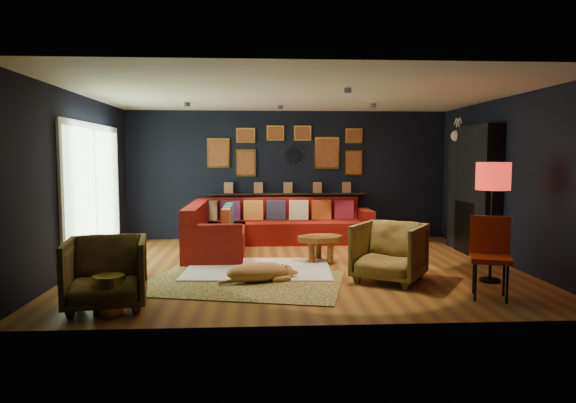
{
  "coord_description": "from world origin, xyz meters",
  "views": [
    {
      "loc": [
        -0.61,
        -7.7,
        1.68
      ],
      "look_at": [
        -0.14,
        0.3,
        0.97
      ],
      "focal_mm": 32.0,
      "sensor_mm": 36.0,
      "label": 1
    }
  ],
  "objects": [
    {
      "name": "coffee_table",
      "position": [
        0.37,
        0.29,
        0.34
      ],
      "size": [
        0.94,
        0.82,
        0.39
      ],
      "rotation": [
        0.0,
        0.0,
        0.34
      ],
      "color": "brown",
      "rests_on": "shag_rug"
    },
    {
      "name": "floor_lamp",
      "position": [
        2.5,
        -1.1,
        1.35
      ],
      "size": [
        0.44,
        0.44,
        1.6
      ],
      "color": "black",
      "rests_on": "ground"
    },
    {
      "name": "shag_rug",
      "position": [
        -0.61,
        -0.2,
        0.01
      ],
      "size": [
        2.2,
        1.66,
        0.03
      ],
      "primitive_type": "cube",
      "rotation": [
        0.0,
        0.0,
        -0.06
      ],
      "color": "silver",
      "rests_on": "ground"
    },
    {
      "name": "room_walls",
      "position": [
        0.0,
        0.0,
        1.59
      ],
      "size": [
        6.5,
        6.5,
        6.5
      ],
      "color": "black",
      "rests_on": "ground"
    },
    {
      "name": "ceiling_spots",
      "position": [
        -0.0,
        0.8,
        2.56
      ],
      "size": [
        3.3,
        2.5,
        0.06
      ],
      "color": "black",
      "rests_on": "room_walls"
    },
    {
      "name": "dog",
      "position": [
        -0.62,
        -0.96,
        0.19
      ],
      "size": [
        1.25,
        0.85,
        0.36
      ],
      "primitive_type": null,
      "rotation": [
        0.0,
        0.0,
        0.28
      ],
      "color": "tan",
      "rests_on": "leopard_rug"
    },
    {
      "name": "deer_head",
      "position": [
        3.14,
        1.4,
        2.05
      ],
      "size": [
        0.5,
        0.28,
        0.45
      ],
      "color": "white",
      "rests_on": "fireplace"
    },
    {
      "name": "sliding_door",
      "position": [
        -3.22,
        0.6,
        1.1
      ],
      "size": [
        0.06,
        2.8,
        2.2
      ],
      "color": "white",
      "rests_on": "ground"
    },
    {
      "name": "orange_chair",
      "position": [
        2.15,
        -1.82,
        0.57
      ],
      "size": [
        0.58,
        0.58,
        0.96
      ],
      "rotation": [
        0.0,
        0.0,
        -0.36
      ],
      "color": "black",
      "rests_on": "ground"
    },
    {
      "name": "pouf",
      "position": [
        -1.3,
        1.5,
        0.19
      ],
      "size": [
        0.48,
        0.48,
        0.31
      ],
      "primitive_type": "cylinder",
      "color": "maroon",
      "rests_on": "shag_rug"
    },
    {
      "name": "armchair_right",
      "position": [
        1.15,
        -0.99,
        0.44
      ],
      "size": [
        1.14,
        1.13,
        0.87
      ],
      "primitive_type": "imported",
      "rotation": [
        0.0,
        0.0,
        -0.57
      ],
      "color": "#B89340",
      "rests_on": "ground"
    },
    {
      "name": "sunburst_mirror",
      "position": [
        0.1,
        2.72,
        1.7
      ],
      "size": [
        0.47,
        0.16,
        0.47
      ],
      "color": "silver",
      "rests_on": "room_walls"
    },
    {
      "name": "armchair_left",
      "position": [
        -2.28,
        -2.04,
        0.44
      ],
      "size": [
        0.97,
        0.93,
        0.87
      ],
      "primitive_type": "imported",
      "rotation": [
        0.0,
        0.0,
        0.18
      ],
      "color": "#B89340",
      "rests_on": "ground"
    },
    {
      "name": "sectional",
      "position": [
        -0.61,
        1.81,
        0.32
      ],
      "size": [
        3.41,
        2.69,
        0.86
      ],
      "color": "maroon",
      "rests_on": "ground"
    },
    {
      "name": "floor",
      "position": [
        0.0,
        0.0,
        0.0
      ],
      "size": [
        6.5,
        6.5,
        0.0
      ],
      "primitive_type": "plane",
      "color": "#905F22",
      "rests_on": "ground"
    },
    {
      "name": "leopard_rug",
      "position": [
        -0.8,
        -0.98,
        0.01
      ],
      "size": [
        2.91,
        2.36,
        0.01
      ],
      "primitive_type": "cube",
      "rotation": [
        0.0,
        0.0,
        -0.23
      ],
      "color": "tan",
      "rests_on": "ground"
    },
    {
      "name": "gallery_wall",
      "position": [
        -0.01,
        2.72,
        1.81
      ],
      "size": [
        3.15,
        0.04,
        1.02
      ],
      "color": "gold",
      "rests_on": "room_walls"
    },
    {
      "name": "fireplace",
      "position": [
        3.09,
        0.9,
        1.02
      ],
      "size": [
        0.31,
        1.6,
        2.2
      ],
      "color": "black",
      "rests_on": "ground"
    },
    {
      "name": "gold_stool",
      "position": [
        -2.2,
        -2.24,
        0.21
      ],
      "size": [
        0.33,
        0.33,
        0.42
      ],
      "primitive_type": "cylinder",
      "color": "gold",
      "rests_on": "ground"
    },
    {
      "name": "ledge",
      "position": [
        0.0,
        2.68,
        0.92
      ],
      "size": [
        3.2,
        0.12,
        0.04
      ],
      "primitive_type": "cube",
      "color": "black",
      "rests_on": "room_walls"
    }
  ]
}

